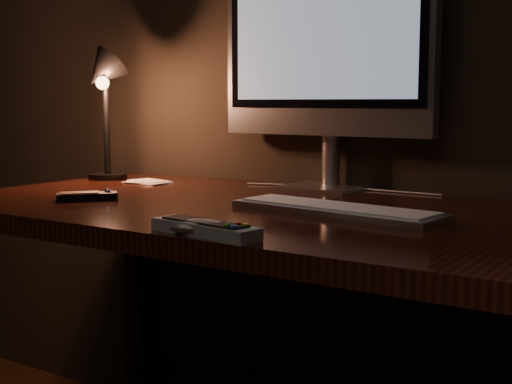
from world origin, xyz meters
The scene contains 9 objects.
desk centered at (0.00, 1.93, 0.62)m, with size 1.60×0.75×0.75m.
monitor centered at (-0.12, 2.18, 1.11)m, with size 0.57×0.17×0.60m.
keyboard centered at (0.09, 1.84, 0.76)m, with size 0.44×0.12×0.02m, color silver.
mouse centered at (0.02, 1.52, 0.76)m, with size 0.10×0.05×0.02m, color white.
media_remote centered at (-0.46, 1.71, 0.76)m, with size 0.12×0.13×0.02m.
tv_remote centered at (0.02, 1.52, 0.76)m, with size 0.21×0.08×0.03m.
papers centered at (-0.57, 2.03, 0.75)m, with size 0.12×0.08×0.01m, color white.
desk_lamp centered at (-0.70, 2.01, 1.00)m, with size 0.17×0.18×0.36m.
cable centered at (-0.07, 2.19, 0.75)m, with size 0.00×0.00×0.50m, color white.
Camera 1 is at (0.72, 0.62, 0.96)m, focal length 50.00 mm.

